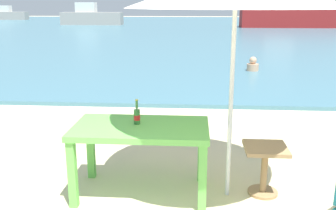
{
  "coord_description": "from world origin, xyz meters",
  "views": [
    {
      "loc": [
        0.19,
        -2.15,
        1.98
      ],
      "look_at": [
        -0.18,
        3.0,
        0.6
      ],
      "focal_mm": 40.67,
      "sensor_mm": 36.0,
      "label": 1
    }
  ],
  "objects_px": {
    "swimmer_person": "(253,65)",
    "boat_sailboat": "(286,15)",
    "side_table_wood": "(265,163)",
    "boat_tanker": "(91,17)",
    "boat_cargo_ship": "(8,15)",
    "beer_bottle_amber": "(137,115)",
    "picnic_table_green": "(141,136)"
  },
  "relations": [
    {
      "from": "beer_bottle_amber",
      "to": "side_table_wood",
      "type": "relative_size",
      "value": 0.49
    },
    {
      "from": "swimmer_person",
      "to": "boat_sailboat",
      "type": "height_order",
      "value": "boat_sailboat"
    },
    {
      "from": "beer_bottle_amber",
      "to": "boat_tanker",
      "type": "height_order",
      "value": "boat_tanker"
    },
    {
      "from": "side_table_wood",
      "to": "swimmer_person",
      "type": "xyz_separation_m",
      "value": [
        0.93,
        7.36,
        -0.11
      ]
    },
    {
      "from": "beer_bottle_amber",
      "to": "picnic_table_green",
      "type": "bearing_deg",
      "value": -50.92
    },
    {
      "from": "side_table_wood",
      "to": "beer_bottle_amber",
      "type": "bearing_deg",
      "value": -179.47
    },
    {
      "from": "boat_tanker",
      "to": "swimmer_person",
      "type": "bearing_deg",
      "value": -64.83
    },
    {
      "from": "boat_cargo_ship",
      "to": "boat_sailboat",
      "type": "xyz_separation_m",
      "value": [
        29.89,
        -12.94,
        0.39
      ]
    },
    {
      "from": "picnic_table_green",
      "to": "beer_bottle_amber",
      "type": "bearing_deg",
      "value": 129.08
    },
    {
      "from": "side_table_wood",
      "to": "boat_tanker",
      "type": "height_order",
      "value": "boat_tanker"
    },
    {
      "from": "picnic_table_green",
      "to": "beer_bottle_amber",
      "type": "relative_size",
      "value": 5.28
    },
    {
      "from": "side_table_wood",
      "to": "boat_tanker",
      "type": "xyz_separation_m",
      "value": [
        -10.29,
        31.22,
        0.45
      ]
    },
    {
      "from": "boat_sailboat",
      "to": "beer_bottle_amber",
      "type": "bearing_deg",
      "value": -105.5
    },
    {
      "from": "picnic_table_green",
      "to": "side_table_wood",
      "type": "distance_m",
      "value": 1.34
    },
    {
      "from": "side_table_wood",
      "to": "boat_cargo_ship",
      "type": "height_order",
      "value": "boat_cargo_ship"
    },
    {
      "from": "beer_bottle_amber",
      "to": "swimmer_person",
      "type": "relative_size",
      "value": 0.65
    },
    {
      "from": "swimmer_person",
      "to": "picnic_table_green",
      "type": "bearing_deg",
      "value": -106.71
    },
    {
      "from": "side_table_wood",
      "to": "swimmer_person",
      "type": "relative_size",
      "value": 1.32
    },
    {
      "from": "side_table_wood",
      "to": "boat_tanker",
      "type": "bearing_deg",
      "value": 108.23
    },
    {
      "from": "beer_bottle_amber",
      "to": "swimmer_person",
      "type": "xyz_separation_m",
      "value": [
        2.28,
        7.38,
        -0.61
      ]
    },
    {
      "from": "beer_bottle_amber",
      "to": "side_table_wood",
      "type": "xyz_separation_m",
      "value": [
        1.35,
        0.01,
        -0.5
      ]
    },
    {
      "from": "picnic_table_green",
      "to": "swimmer_person",
      "type": "bearing_deg",
      "value": 73.29
    },
    {
      "from": "swimmer_person",
      "to": "boat_sailboat",
      "type": "bearing_deg",
      "value": 75.09
    },
    {
      "from": "swimmer_person",
      "to": "boat_sailboat",
      "type": "distance_m",
      "value": 22.06
    },
    {
      "from": "beer_bottle_amber",
      "to": "boat_cargo_ship",
      "type": "height_order",
      "value": "boat_cargo_ship"
    },
    {
      "from": "swimmer_person",
      "to": "boat_tanker",
      "type": "xyz_separation_m",
      "value": [
        -11.21,
        23.86,
        0.56
      ]
    },
    {
      "from": "boat_tanker",
      "to": "side_table_wood",
      "type": "bearing_deg",
      "value": -71.77
    },
    {
      "from": "picnic_table_green",
      "to": "boat_tanker",
      "type": "distance_m",
      "value": 32.56
    },
    {
      "from": "swimmer_person",
      "to": "boat_cargo_ship",
      "type": "relative_size",
      "value": 0.09
    },
    {
      "from": "boat_tanker",
      "to": "boat_sailboat",
      "type": "xyz_separation_m",
      "value": [
        16.89,
        -2.56,
        0.27
      ]
    },
    {
      "from": "picnic_table_green",
      "to": "boat_sailboat",
      "type": "height_order",
      "value": "boat_sailboat"
    },
    {
      "from": "beer_bottle_amber",
      "to": "boat_cargo_ship",
      "type": "distance_m",
      "value": 47.05
    }
  ]
}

